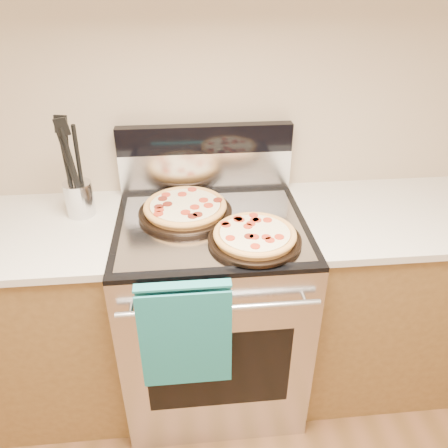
{
  "coord_description": "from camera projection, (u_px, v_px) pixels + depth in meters",
  "views": [
    {
      "loc": [
        -0.1,
        0.15,
        1.81
      ],
      "look_at": [
        0.04,
        1.55,
        0.97
      ],
      "focal_mm": 35.0,
      "sensor_mm": 36.0,
      "label": 1
    }
  ],
  "objects": [
    {
      "name": "wall_back",
      "position": [
        203.0,
        92.0,
        1.82
      ],
      "size": [
        4.0,
        0.0,
        4.0
      ],
      "primitive_type": "plane",
      "rotation": [
        1.57,
        0.0,
        0.0
      ],
      "color": "tan",
      "rests_on": "ground"
    },
    {
      "name": "range_body",
      "position": [
        213.0,
        312.0,
        1.98
      ],
      "size": [
        0.76,
        0.68,
        0.9
      ],
      "primitive_type": "cube",
      "color": "#B7B7BC",
      "rests_on": "ground"
    },
    {
      "name": "oven_window",
      "position": [
        219.0,
        370.0,
        1.69
      ],
      "size": [
        0.56,
        0.01,
        0.4
      ],
      "primitive_type": "cube",
      "color": "black",
      "rests_on": "range_body"
    },
    {
      "name": "cooktop",
      "position": [
        211.0,
        225.0,
        1.75
      ],
      "size": [
        0.76,
        0.68,
        0.02
      ],
      "primitive_type": "cube",
      "color": "black",
      "rests_on": "range_body"
    },
    {
      "name": "backsplash_lower",
      "position": [
        206.0,
        171.0,
        1.96
      ],
      "size": [
        0.76,
        0.06,
        0.18
      ],
      "primitive_type": "cube",
      "color": "silver",
      "rests_on": "cooktop"
    },
    {
      "name": "backsplash_upper",
      "position": [
        205.0,
        139.0,
        1.88
      ],
      "size": [
        0.76,
        0.06,
        0.12
      ],
      "primitive_type": "cube",
      "color": "black",
      "rests_on": "backsplash_lower"
    },
    {
      "name": "oven_handle",
      "position": [
        220.0,
        309.0,
        1.48
      ],
      "size": [
        0.7,
        0.03,
        0.03
      ],
      "primitive_type": "cylinder",
      "rotation": [
        0.0,
        1.57,
        0.0
      ],
      "color": "silver",
      "rests_on": "range_body"
    },
    {
      "name": "dish_towel",
      "position": [
        186.0,
        333.0,
        1.52
      ],
      "size": [
        0.32,
        0.05,
        0.42
      ],
      "primitive_type": null,
      "color": "#1C8F78",
      "rests_on": "oven_handle"
    },
    {
      "name": "foil_sheet",
      "position": [
        212.0,
        226.0,
        1.71
      ],
      "size": [
        0.7,
        0.55,
        0.01
      ],
      "primitive_type": "cube",
      "color": "gray",
      "rests_on": "cooktop"
    },
    {
      "name": "cabinet_left",
      "position": [
        15.0,
        322.0,
        1.94
      ],
      "size": [
        1.0,
        0.62,
        0.88
      ],
      "primitive_type": "cube",
      "color": "brown",
      "rests_on": "ground"
    },
    {
      "name": "cabinet_right",
      "position": [
        395.0,
        297.0,
        2.09
      ],
      "size": [
        1.0,
        0.62,
        0.88
      ],
      "primitive_type": "cube",
      "color": "brown",
      "rests_on": "ground"
    },
    {
      "name": "countertop_right",
      "position": [
        417.0,
        214.0,
        1.85
      ],
      "size": [
        1.02,
        0.64,
        0.03
      ],
      "primitive_type": "cube",
      "color": "beige",
      "rests_on": "cabinet_right"
    },
    {
      "name": "pepperoni_pizza_back",
      "position": [
        185.0,
        209.0,
        1.78
      ],
      "size": [
        0.41,
        0.41,
        0.05
      ],
      "primitive_type": null,
      "rotation": [
        0.0,
        0.0,
        -0.09
      ],
      "color": "#BF813A",
      "rests_on": "foil_sheet"
    },
    {
      "name": "pepperoni_pizza_front",
      "position": [
        255.0,
        236.0,
        1.6
      ],
      "size": [
        0.43,
        0.43,
        0.05
      ],
      "primitive_type": null,
      "rotation": [
        0.0,
        0.0,
        0.3
      ],
      "color": "#BF813A",
      "rests_on": "foil_sheet"
    },
    {
      "name": "utensil_crock",
      "position": [
        79.0,
        199.0,
        1.79
      ],
      "size": [
        0.14,
        0.14,
        0.14
      ],
      "primitive_type": "cylinder",
      "rotation": [
        0.0,
        0.0,
        0.21
      ],
      "color": "silver",
      "rests_on": "countertop_left"
    }
  ]
}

